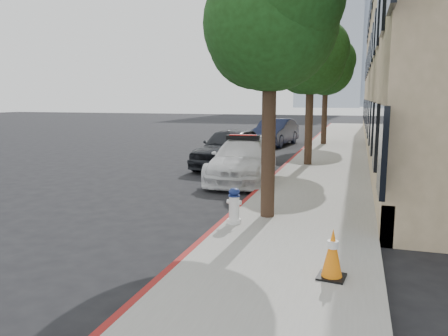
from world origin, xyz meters
TOP-DOWN VIEW (x-y plane):
  - ground at (0.00, 0.00)m, footprint 120.00×120.00m
  - sidewalk at (3.60, 10.00)m, footprint 3.20×50.00m
  - curb_strip at (2.06, 10.00)m, footprint 0.12×50.00m
  - tower_right at (9.00, 135.00)m, footprint 14.00×14.00m
  - tree_near at (2.93, -2.01)m, footprint 2.92×2.82m
  - tree_mid at (2.93, 5.99)m, footprint 2.77×2.64m
  - tree_far at (2.93, 13.99)m, footprint 3.10×3.00m
  - police_car at (1.10, 2.77)m, footprint 2.32×4.88m
  - parked_car_mid at (-0.05, 5.28)m, footprint 2.35×4.81m
  - parked_car_far at (0.16, 13.79)m, footprint 2.20×4.81m
  - fire_hydrant at (2.35, -2.75)m, footprint 0.31×0.29m
  - traffic_cone at (4.46, -5.03)m, footprint 0.43×0.43m

SIDE VIEW (x-z plane):
  - ground at x=0.00m, z-range 0.00..0.00m
  - sidewalk at x=3.60m, z-range 0.00..0.15m
  - curb_strip at x=2.06m, z-range 0.00..0.15m
  - fire_hydrant at x=2.35m, z-range 0.14..0.89m
  - traffic_cone at x=4.46m, z-range 0.15..0.89m
  - police_car at x=1.10m, z-range -0.07..1.45m
  - parked_car_far at x=0.16m, z-range 0.00..1.53m
  - parked_car_mid at x=-0.05m, z-range 0.00..1.58m
  - tree_mid at x=2.93m, z-range 1.45..6.88m
  - tree_near at x=2.93m, z-range 1.46..7.08m
  - tree_far at x=2.93m, z-range 1.48..7.29m
  - tower_right at x=9.00m, z-range 0.00..44.00m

